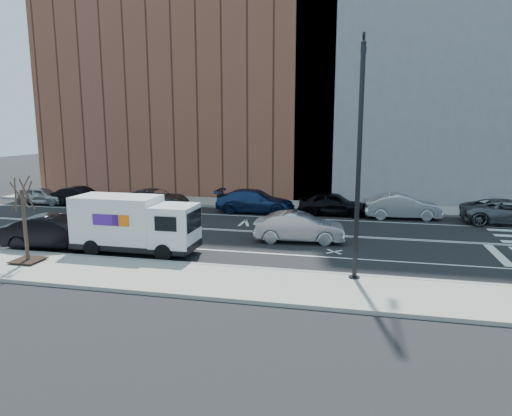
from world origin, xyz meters
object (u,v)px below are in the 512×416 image
at_px(far_parked_a, 42,196).
at_px(driving_sedan, 299,227).
at_px(far_parked_b, 80,196).
at_px(fedex_van, 134,224).

bearing_deg(far_parked_a, driving_sedan, -111.14).
bearing_deg(driving_sedan, far_parked_b, 62.52).
bearing_deg(fedex_van, driving_sedan, 28.02).
xyz_separation_m(fedex_van, driving_sedan, (7.37, 3.89, -0.66)).
bearing_deg(driving_sedan, fedex_van, 112.52).
distance_m(fedex_van, driving_sedan, 8.36).
xyz_separation_m(fedex_van, far_parked_b, (-10.30, 11.08, -0.73)).
relative_size(fedex_van, far_parked_b, 1.39).
xyz_separation_m(far_parked_b, driving_sedan, (17.66, -7.19, 0.07)).
bearing_deg(far_parked_b, driving_sedan, -108.30).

